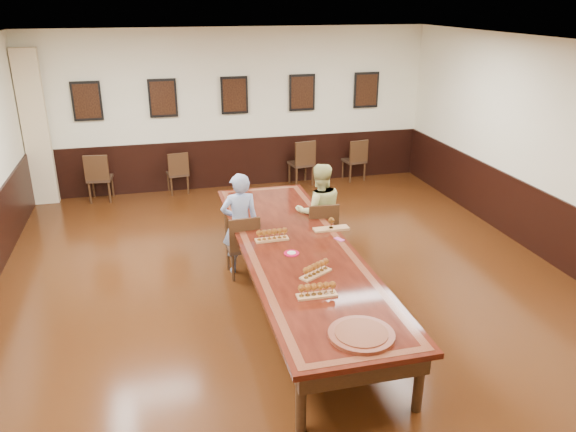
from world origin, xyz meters
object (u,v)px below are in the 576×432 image
object	(u,v)px
spare_chair_d	(354,159)
conference_table	(297,258)
chair_man	(242,244)
spare_chair_c	(301,162)
spare_chair_a	(100,177)
person_man	(240,224)
person_woman	(319,212)
spare_chair_b	(177,172)
carved_platter	(361,335)
chair_woman	(320,231)

from	to	relation	value
spare_chair_d	conference_table	distance (m)	5.42
conference_table	chair_man	bearing A→B (deg)	121.62
spare_chair_c	spare_chair_d	bearing A→B (deg)	173.11
spare_chair_a	person_man	world-z (taller)	person_man
person_man	person_woman	bearing A→B (deg)	-174.26
spare_chair_b	spare_chair_d	bearing A→B (deg)	171.48
spare_chair_b	conference_table	size ratio (longest dim) A/B	0.17
person_man	spare_chair_b	bearing A→B (deg)	-83.24
conference_table	carved_platter	world-z (taller)	carved_platter
conference_table	spare_chair_c	bearing A→B (deg)	74.24
spare_chair_d	conference_table	bearing A→B (deg)	53.32
spare_chair_c	person_woman	size ratio (longest dim) A/B	0.66
chair_man	conference_table	size ratio (longest dim) A/B	0.19
spare_chair_a	carved_platter	distance (m)	7.34
chair_woman	person_man	distance (m)	1.25
chair_man	spare_chair_c	world-z (taller)	spare_chair_c
chair_man	person_woman	world-z (taller)	person_woman
chair_man	conference_table	bearing A→B (deg)	118.46
spare_chair_a	spare_chair_c	bearing A→B (deg)	-173.26
chair_man	person_man	bearing A→B (deg)	-90.00
conference_table	carved_platter	bearing A→B (deg)	-88.01
spare_chair_c	spare_chair_a	bearing A→B (deg)	-8.93
spare_chair_d	person_woman	bearing A→B (deg)	53.52
spare_chair_a	carved_platter	bearing A→B (deg)	118.71
spare_chair_a	spare_chair_b	bearing A→B (deg)	-169.48
spare_chair_b	spare_chair_a	bearing A→B (deg)	-3.89
spare_chair_d	spare_chair_b	bearing A→B (deg)	-9.17
spare_chair_d	person_man	world-z (taller)	person_man
spare_chair_c	spare_chair_d	world-z (taller)	spare_chair_c
chair_man	carved_platter	world-z (taller)	chair_man
chair_woman	person_woman	world-z (taller)	person_woman
chair_man	conference_table	world-z (taller)	chair_man
chair_man	spare_chair_b	world-z (taller)	chair_man
person_man	chair_man	bearing A→B (deg)	90.00
chair_man	chair_woman	size ratio (longest dim) A/B	0.98
spare_chair_d	person_woman	distance (m)	4.06
conference_table	carved_platter	size ratio (longest dim) A/B	7.92
chair_man	spare_chair_b	distance (m)	3.96
spare_chair_b	conference_table	world-z (taller)	spare_chair_b
spare_chair_a	carved_platter	world-z (taller)	spare_chair_a
spare_chair_b	person_man	distance (m)	3.87
conference_table	person_man	bearing A→B (deg)	119.30
spare_chair_b	chair_man	bearing A→B (deg)	91.65
chair_woman	person_man	bearing A→B (deg)	7.86
spare_chair_a	carved_platter	xyz separation A→B (m)	(2.79, -6.78, 0.30)
chair_woman	chair_man	bearing A→B (deg)	12.48
chair_woman	carved_platter	bearing A→B (deg)	83.27
chair_woman	spare_chair_a	size ratio (longest dim) A/B	0.99
person_man	carved_platter	size ratio (longest dim) A/B	2.35
person_woman	conference_table	bearing A→B (deg)	65.07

